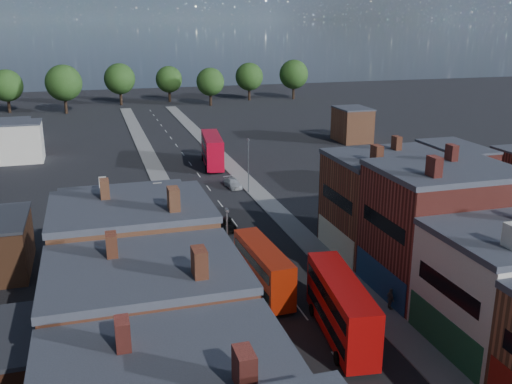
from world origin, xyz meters
TOP-DOWN VIEW (x-y plane):
  - pavement_west at (-6.50, 50.00)m, footprint 3.00×200.00m
  - pavement_east at (6.50, 50.00)m, footprint 3.00×200.00m
  - lamp_post_2 at (-5.20, 30.00)m, footprint 0.25×0.70m
  - lamp_post_3 at (5.20, 60.00)m, footprint 0.25×0.70m
  - bus_0 at (-2.12, 28.72)m, footprint 3.07×10.62m
  - bus_1 at (1.50, 19.34)m, footprint 4.10×11.87m
  - bus_2 at (3.50, 77.31)m, footprint 4.36×12.80m
  - car_2 at (-1.60, 45.96)m, footprint 2.21×4.54m
  - car_3 at (3.65, 63.41)m, footprint 2.25×4.70m
  - ped_1 at (-7.51, 19.58)m, footprint 1.07×0.86m
  - ped_3 at (7.59, 22.16)m, footprint 0.54×1.16m

SIDE VIEW (x-z plane):
  - pavement_west at x=-6.50m, z-range 0.00..0.12m
  - pavement_east at x=6.50m, z-range 0.00..0.12m
  - car_2 at x=-1.60m, z-range 0.00..1.24m
  - car_3 at x=3.65m, z-range 0.00..1.32m
  - ped_1 at x=-7.51m, z-range 0.12..2.06m
  - ped_3 at x=7.59m, z-range 0.12..2.09m
  - bus_0 at x=-2.12m, z-range 0.18..4.72m
  - bus_1 at x=1.50m, z-range 0.20..5.22m
  - bus_2 at x=3.50m, z-range 0.21..5.63m
  - lamp_post_2 at x=-5.20m, z-range 0.64..8.77m
  - lamp_post_3 at x=5.20m, z-range 0.64..8.77m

